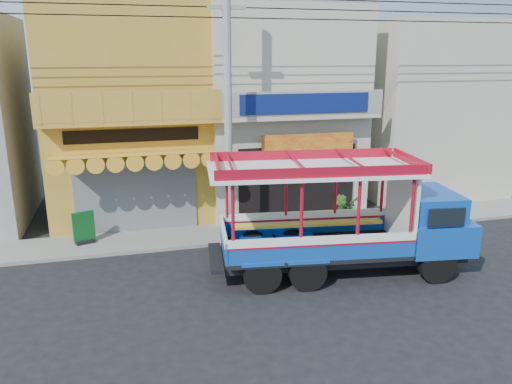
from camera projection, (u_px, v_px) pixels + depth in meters
ground at (288, 279)px, 14.31m from camera, size 90.00×90.00×0.00m
sidewalk at (253, 231)px, 18.03m from camera, size 30.00×2.00×0.12m
shophouse_left at (130, 110)px, 19.66m from camera, size 6.00×7.50×8.24m
shophouse_right at (275, 106)px, 21.14m from camera, size 6.00×6.75×8.24m
party_pilaster at (219, 120)px, 17.53m from camera, size 0.35×0.30×8.00m
filler_building_right at (420, 109)px, 22.98m from camera, size 6.00×6.00×7.60m
utility_pole at (232, 93)px, 15.85m from camera, size 28.00×0.26×9.00m
songthaew_truck at (360, 218)px, 14.35m from camera, size 7.68×3.33×3.47m
green_sign at (84, 230)px, 16.57m from camera, size 0.70×0.51×1.10m
potted_plant_a at (348, 211)px, 18.64m from camera, size 1.06×1.09×0.92m
potted_plant_b at (342, 208)px, 18.93m from camera, size 0.66×0.68×0.96m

